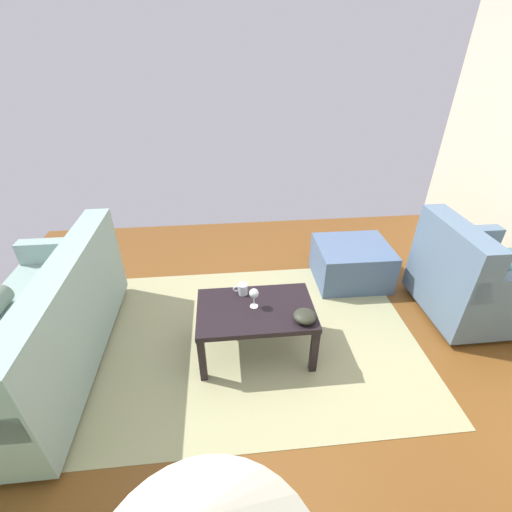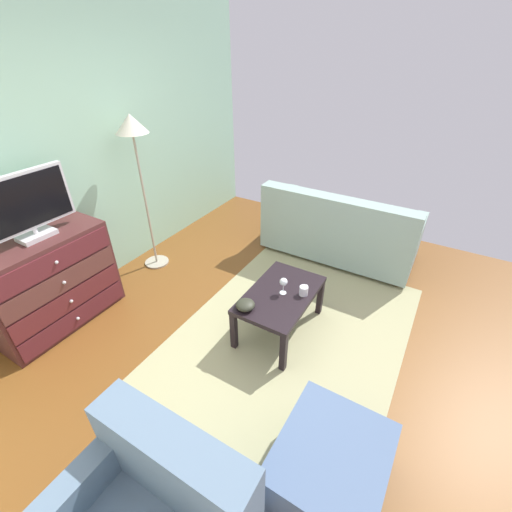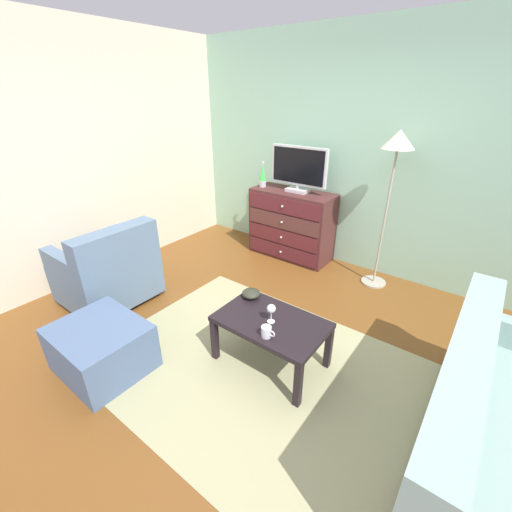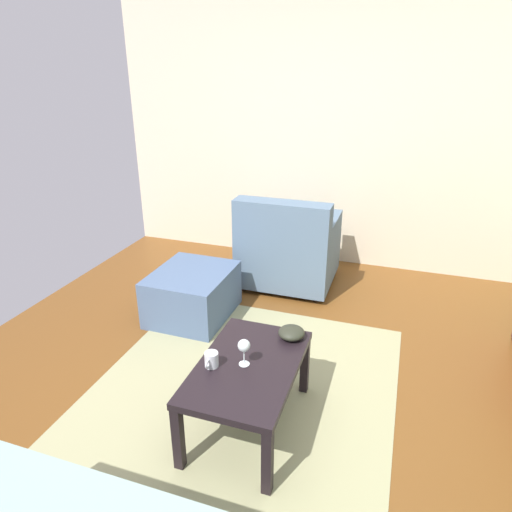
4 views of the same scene
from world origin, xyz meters
The scene contains 12 objects.
ground_plane centered at (0.00, 0.00, -0.03)m, with size 5.32×4.66×0.05m, color brown.
wall_accent_rear centered at (0.00, 2.09, 1.36)m, with size 5.32×0.12×2.72m, color #95C5A8.
area_rug centered at (0.20, -0.20, 0.00)m, with size 2.60×1.90×0.01m, color tan.
dresser centered at (-0.74, 1.78, 0.45)m, with size 1.09×0.49×0.89m.
tv centered at (-0.68, 1.80, 1.19)m, with size 0.75×0.18×0.56m.
coffee_table centered at (0.21, -0.06, 0.37)m, with size 0.86×0.54×0.43m.
wine_glass centered at (0.22, -0.08, 0.54)m, with size 0.07×0.07×0.16m.
mug centered at (0.30, -0.25, 0.47)m, with size 0.11×0.08×0.08m.
bowl_decorative centered at (-0.11, 0.10, 0.46)m, with size 0.16×0.16×0.07m, color #2B2E22.
couch_large centered at (1.74, -0.09, 0.33)m, with size 0.85×1.79×0.86m.
ottoman centered at (-0.83, -0.92, 0.20)m, with size 0.70×0.60×0.40m, color slate.
standing_lamp centered at (0.45, 1.73, 1.46)m, with size 0.32×0.32×1.71m.
Camera 2 is at (-1.91, -1.06, 2.32)m, focal length 23.93 mm.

